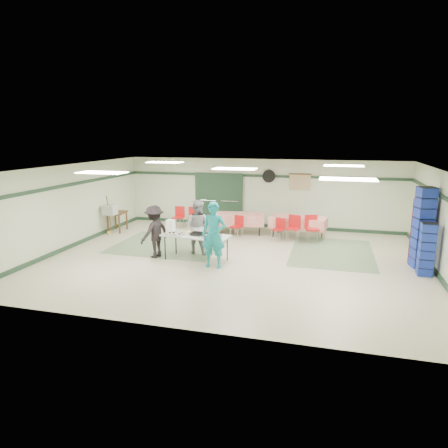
% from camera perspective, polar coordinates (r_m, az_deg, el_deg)
% --- Properties ---
extents(floor, '(11.00, 11.00, 0.00)m').
position_cam_1_polar(floor, '(11.91, 1.48, -5.07)').
color(floor, beige).
rests_on(floor, ground).
extents(ceiling, '(11.00, 11.00, 0.00)m').
position_cam_1_polar(ceiling, '(11.38, 1.56, 7.99)').
color(ceiling, silver).
rests_on(ceiling, wall_back).
extents(wall_back, '(11.00, 0.00, 11.00)m').
position_cam_1_polar(wall_back, '(15.92, 5.33, 4.38)').
color(wall_back, beige).
rests_on(wall_back, floor).
extents(wall_front, '(11.00, 0.00, 11.00)m').
position_cam_1_polar(wall_front, '(7.40, -6.70, -5.31)').
color(wall_front, beige).
rests_on(wall_front, floor).
extents(wall_left, '(0.00, 9.00, 9.00)m').
position_cam_1_polar(wall_left, '(13.90, -21.13, 2.38)').
color(wall_left, beige).
rests_on(wall_left, floor).
extents(wall_right, '(0.00, 9.00, 9.00)m').
position_cam_1_polar(wall_right, '(11.62, 28.92, -0.23)').
color(wall_right, beige).
rests_on(wall_right, floor).
extents(trim_back, '(11.00, 0.06, 0.10)m').
position_cam_1_polar(trim_back, '(15.80, 5.36, 6.87)').
color(trim_back, '#1F3A27').
rests_on(trim_back, wall_back).
extents(baseboard_back, '(11.00, 0.06, 0.12)m').
position_cam_1_polar(baseboard_back, '(16.12, 5.22, -0.18)').
color(baseboard_back, '#1F3A27').
rests_on(baseboard_back, floor).
extents(trim_left, '(0.06, 9.00, 0.10)m').
position_cam_1_polar(trim_left, '(13.78, -21.25, 5.23)').
color(trim_left, '#1F3A27').
rests_on(trim_left, wall_back).
extents(baseboard_left, '(0.06, 9.00, 0.12)m').
position_cam_1_polar(baseboard_left, '(14.15, -20.62, -2.77)').
color(baseboard_left, '#1F3A27').
rests_on(baseboard_left, floor).
extents(trim_right, '(0.06, 9.00, 0.10)m').
position_cam_1_polar(trim_right, '(11.50, 29.15, 3.18)').
color(trim_right, '#1F3A27').
rests_on(trim_right, wall_back).
extents(baseboard_right, '(0.06, 9.00, 0.12)m').
position_cam_1_polar(baseboard_right, '(11.93, 28.12, -6.28)').
color(baseboard_right, '#1F3A27').
rests_on(baseboard_right, floor).
extents(green_patch_a, '(3.50, 3.00, 0.01)m').
position_cam_1_polar(green_patch_a, '(13.58, -7.83, -2.94)').
color(green_patch_a, slate).
rests_on(green_patch_a, floor).
extents(green_patch_b, '(2.50, 3.50, 0.01)m').
position_cam_1_polar(green_patch_b, '(13.04, 15.15, -3.92)').
color(green_patch_b, slate).
rests_on(green_patch_b, floor).
extents(double_door_left, '(0.90, 0.06, 2.10)m').
position_cam_1_polar(double_door_left, '(16.41, -2.33, 3.61)').
color(double_door_left, gray).
rests_on(double_door_left, floor).
extents(double_door_right, '(0.90, 0.06, 2.10)m').
position_cam_1_polar(double_door_right, '(16.16, 0.89, 3.48)').
color(double_door_right, gray).
rests_on(double_door_right, floor).
extents(door_frame, '(2.00, 0.03, 2.15)m').
position_cam_1_polar(door_frame, '(16.26, -0.77, 3.53)').
color(door_frame, '#1F3A27').
rests_on(door_frame, floor).
extents(wall_fan, '(0.50, 0.10, 0.50)m').
position_cam_1_polar(wall_fan, '(15.73, 6.43, 6.82)').
color(wall_fan, black).
rests_on(wall_fan, wall_back).
extents(scroll_banner, '(0.80, 0.02, 0.60)m').
position_cam_1_polar(scroll_banner, '(15.61, 10.79, 5.90)').
color(scroll_banner, tan).
rests_on(scroll_banner, wall_back).
extents(serving_table, '(2.08, 1.07, 0.76)m').
position_cam_1_polar(serving_table, '(11.68, -4.04, -1.78)').
color(serving_table, '#9F9F9B').
rests_on(serving_table, floor).
extents(sheet_tray_right, '(0.63, 0.51, 0.02)m').
position_cam_1_polar(sheet_tray_right, '(11.43, -1.87, -1.80)').
color(sheet_tray_right, silver).
rests_on(sheet_tray_right, serving_table).
extents(sheet_tray_mid, '(0.61, 0.50, 0.02)m').
position_cam_1_polar(sheet_tray_mid, '(11.84, -4.62, -1.33)').
color(sheet_tray_mid, silver).
rests_on(sheet_tray_mid, serving_table).
extents(sheet_tray_left, '(0.58, 0.47, 0.02)m').
position_cam_1_polar(sheet_tray_left, '(11.80, -6.95, -1.43)').
color(sheet_tray_left, silver).
rests_on(sheet_tray_left, serving_table).
extents(baking_pan, '(0.49, 0.34, 0.08)m').
position_cam_1_polar(baking_pan, '(11.63, -3.60, -1.43)').
color(baking_pan, black).
rests_on(baking_pan, serving_table).
extents(foam_box_stack, '(0.24, 0.23, 0.40)m').
position_cam_1_polar(foam_box_stack, '(11.95, -7.63, -0.35)').
color(foam_box_stack, white).
rests_on(foam_box_stack, serving_table).
extents(volunteer_teal, '(0.67, 0.44, 1.84)m').
position_cam_1_polar(volunteer_teal, '(10.99, -1.48, -1.59)').
color(volunteer_teal, teal).
rests_on(volunteer_teal, floor).
extents(volunteer_grey, '(0.90, 0.75, 1.69)m').
position_cam_1_polar(volunteer_grey, '(12.35, -3.83, -0.40)').
color(volunteer_grey, gray).
rests_on(volunteer_grey, floor).
extents(volunteer_dark, '(0.92, 1.17, 1.58)m').
position_cam_1_polar(volunteer_dark, '(12.11, -9.88, -1.07)').
color(volunteer_dark, black).
rests_on(volunteer_dark, floor).
extents(dining_table_a, '(2.07, 1.17, 0.77)m').
position_cam_1_polar(dining_table_a, '(14.53, 10.52, 0.30)').
color(dining_table_a, red).
rests_on(dining_table_a, floor).
extents(dining_table_b, '(2.02, 1.15, 0.77)m').
position_cam_1_polar(dining_table_b, '(14.86, 2.04, 0.77)').
color(dining_table_b, red).
rests_on(dining_table_b, floor).
extents(chair_a, '(0.48, 0.48, 0.91)m').
position_cam_1_polar(chair_a, '(14.00, 9.94, -0.21)').
color(chair_a, red).
rests_on(chair_a, floor).
extents(chair_b, '(0.48, 0.48, 0.79)m').
position_cam_1_polar(chair_b, '(14.05, 7.86, -0.41)').
color(chair_b, red).
rests_on(chair_b, floor).
extents(chair_c, '(0.54, 0.54, 0.94)m').
position_cam_1_polar(chair_c, '(13.95, 12.39, -0.26)').
color(chair_c, red).
rests_on(chair_c, floor).
extents(chair_d, '(0.48, 0.48, 0.79)m').
position_cam_1_polar(chair_d, '(14.30, 1.95, -0.05)').
color(chair_d, red).
rests_on(chair_d, floor).
extents(chair_loose_a, '(0.46, 0.46, 0.83)m').
position_cam_1_polar(chair_loose_a, '(15.85, -4.42, 1.28)').
color(chair_loose_a, red).
rests_on(chair_loose_a, floor).
extents(chair_loose_b, '(0.42, 0.42, 0.86)m').
position_cam_1_polar(chair_loose_b, '(15.85, -6.46, 1.29)').
color(chair_loose_b, red).
rests_on(chair_loose_b, floor).
extents(crate_stack_blue_a, '(0.52, 0.52, 2.26)m').
position_cam_1_polar(crate_stack_blue_a, '(12.18, 26.55, -0.51)').
color(crate_stack_blue_a, '#1A27A0').
rests_on(crate_stack_blue_a, floor).
extents(crate_stack_red, '(0.50, 0.50, 1.86)m').
position_cam_1_polar(crate_stack_red, '(12.67, 26.06, -0.93)').
color(crate_stack_red, maroon).
rests_on(crate_stack_red, floor).
extents(crate_stack_blue_b, '(0.37, 0.37, 1.41)m').
position_cam_1_polar(crate_stack_blue_b, '(11.64, 26.96, -3.26)').
color(crate_stack_blue_b, '#1A27A0').
rests_on(crate_stack_blue_b, floor).
extents(printer_table, '(0.66, 0.93, 0.74)m').
position_cam_1_polar(printer_table, '(15.71, -15.03, 1.25)').
color(printer_table, brown).
rests_on(printer_table, floor).
extents(office_printer, '(0.47, 0.41, 0.36)m').
position_cam_1_polar(office_printer, '(15.25, -16.00, 1.95)').
color(office_printer, '#AAABA6').
rests_on(office_printer, printer_table).
extents(broom, '(0.06, 0.23, 1.42)m').
position_cam_1_polar(broom, '(15.37, -16.10, 1.34)').
color(broom, brown).
rests_on(broom, floor).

